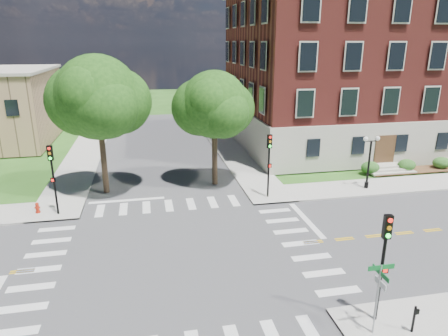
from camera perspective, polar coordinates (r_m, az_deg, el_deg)
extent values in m
plane|color=#254D15|center=(22.74, -6.64, -12.38)|extent=(160.00, 160.00, 0.00)
cube|color=#3D3D3F|center=(22.74, -6.64, -12.37)|extent=(90.00, 12.00, 0.01)
cube|color=#3D3D3F|center=(22.74, -6.64, -12.36)|extent=(12.00, 90.00, 0.01)
cube|color=#9E9B93|center=(38.34, 28.81, -1.70)|extent=(34.00, 3.50, 0.12)
cube|color=#9E9B93|center=(45.05, 0.67, 3.19)|extent=(3.50, 34.00, 0.12)
cube|color=#9E9B93|center=(44.60, -19.23, 2.03)|extent=(3.50, 34.00, 0.12)
cube|color=silver|center=(27.29, 11.66, -7.27)|extent=(0.40, 5.50, 0.00)
cube|color=#B6B1A0|center=(49.60, 19.73, 6.05)|extent=(30.00, 20.00, 4.20)
cube|color=maroon|center=(48.76, 20.74, 15.28)|extent=(29.55, 19.70, 11.80)
cube|color=#472D19|center=(39.31, 21.98, 2.36)|extent=(2.00, 0.10, 2.80)
cylinder|color=black|center=(31.82, -16.73, 0.29)|extent=(0.44, 0.44, 4.24)
sphere|color=#183E10|center=(30.74, -17.59, 9.59)|extent=(6.18, 6.18, 6.18)
cylinder|color=black|center=(32.31, -1.33, 0.99)|extent=(0.44, 0.44, 3.89)
sphere|color=#183E10|center=(31.30, -1.39, 9.05)|extent=(5.26, 5.26, 5.26)
cylinder|color=black|center=(18.13, 21.41, -14.66)|extent=(0.14, 0.14, 3.80)
cube|color=black|center=(17.01, 22.31, -7.77)|extent=(0.35, 0.26, 1.00)
cylinder|color=red|center=(16.79, 22.68, -6.93)|extent=(0.19, 0.08, 0.18)
cylinder|color=orange|center=(16.92, 22.55, -7.95)|extent=(0.19, 0.08, 0.18)
cylinder|color=#19E533|center=(17.06, 22.42, -8.95)|extent=(0.19, 0.08, 0.18)
cube|color=black|center=(17.70, 21.94, -13.29)|extent=(0.31, 0.16, 0.30)
cylinder|color=black|center=(29.77, 6.37, -0.68)|extent=(0.14, 0.14, 3.80)
cube|color=black|center=(29.11, 6.53, 3.81)|extent=(0.37, 0.31, 1.00)
cylinder|color=red|center=(28.91, 6.63, 4.38)|extent=(0.19, 0.10, 0.18)
cylinder|color=orange|center=(28.99, 6.61, 3.75)|extent=(0.19, 0.10, 0.18)
cylinder|color=#19E533|center=(29.07, 6.59, 3.12)|extent=(0.19, 0.10, 0.18)
cube|color=black|center=(29.43, 6.52, 0.32)|extent=(0.32, 0.21, 0.30)
cylinder|color=black|center=(28.93, -23.01, -2.59)|extent=(0.14, 0.14, 3.80)
cube|color=black|center=(28.24, -23.59, 1.99)|extent=(0.37, 0.31, 1.00)
cylinder|color=red|center=(28.04, -23.73, 2.56)|extent=(0.19, 0.10, 0.18)
cylinder|color=orange|center=(28.12, -23.65, 1.92)|extent=(0.19, 0.10, 0.18)
cylinder|color=#19E533|center=(28.20, -23.56, 1.27)|extent=(0.19, 0.10, 0.18)
cube|color=black|center=(28.57, -23.22, -1.58)|extent=(0.32, 0.20, 0.30)
cylinder|color=black|center=(33.89, 19.67, -2.29)|extent=(0.32, 0.32, 0.50)
cylinder|color=black|center=(33.39, 19.96, 0.38)|extent=(0.16, 0.16, 3.80)
cube|color=black|center=(32.90, 20.31, 3.62)|extent=(1.00, 0.06, 0.06)
sphere|color=white|center=(32.60, 19.60, 3.94)|extent=(0.36, 0.36, 0.36)
sphere|color=white|center=(33.12, 21.09, 3.98)|extent=(0.36, 0.36, 0.36)
cylinder|color=gray|center=(17.53, 21.00, -17.17)|extent=(0.07, 0.07, 3.10)
cube|color=#0C6125|center=(16.77, 21.56, -13.07)|extent=(1.10, 0.03, 0.20)
cube|color=#0C6125|center=(16.89, 21.46, -13.80)|extent=(0.03, 1.10, 0.20)
cube|color=silver|center=(17.15, 21.43, -15.06)|extent=(0.03, 0.75, 0.25)
cylinder|color=black|center=(18.70, 25.48, -18.92)|extent=(0.10, 0.10, 1.20)
cube|color=black|center=(18.37, 25.90, -17.98)|extent=(0.14, 0.08, 0.22)
cylinder|color=#AA200D|center=(30.30, -25.03, -5.72)|extent=(0.32, 0.32, 0.10)
cylinder|color=#AA200D|center=(30.21, -25.09, -5.28)|extent=(0.22, 0.22, 0.60)
sphere|color=#AA200D|center=(30.09, -25.17, -4.70)|extent=(0.24, 0.24, 0.24)
cylinder|color=#AA200D|center=(30.18, -25.11, -5.14)|extent=(0.35, 0.12, 0.12)
cylinder|color=#AA200D|center=(30.18, -25.11, -5.14)|extent=(0.12, 0.35, 0.12)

